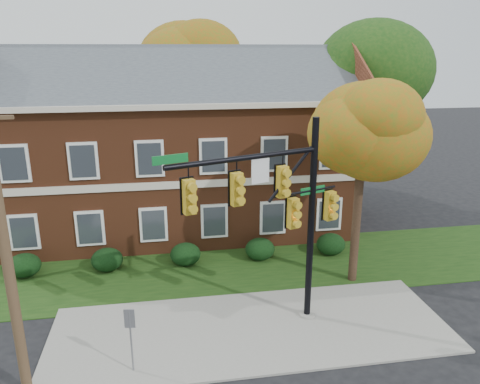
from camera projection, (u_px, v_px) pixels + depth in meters
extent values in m
plane|color=black|center=(257.00, 347.00, 15.64)|extent=(120.00, 120.00, 0.00)
cube|color=gray|center=(251.00, 329.00, 16.57)|extent=(14.00, 5.00, 0.08)
cube|color=#193811|center=(231.00, 268.00, 21.29)|extent=(30.00, 6.00, 0.04)
cube|color=brown|center=(178.00, 164.00, 25.61)|extent=(18.00, 8.00, 7.00)
cube|color=beige|center=(176.00, 98.00, 24.55)|extent=(18.80, 8.80, 0.24)
cube|color=beige|center=(182.00, 185.00, 21.81)|extent=(18.00, 0.12, 0.35)
ellipsoid|color=black|center=(24.00, 265.00, 20.37)|extent=(1.40, 1.26, 1.05)
ellipsoid|color=black|center=(107.00, 260.00, 20.93)|extent=(1.40, 1.26, 1.05)
ellipsoid|color=black|center=(185.00, 254.00, 21.48)|extent=(1.40, 1.26, 1.05)
ellipsoid|color=black|center=(260.00, 249.00, 22.04)|extent=(1.40, 1.26, 1.05)
ellipsoid|color=black|center=(331.00, 244.00, 22.59)|extent=(1.40, 1.26, 1.05)
cylinder|color=black|center=(357.00, 217.00, 19.36)|extent=(0.36, 0.36, 5.76)
ellipsoid|color=#C14F10|center=(363.00, 131.00, 18.30)|extent=(4.25, 4.25, 3.60)
ellipsoid|color=#C14F10|center=(384.00, 117.00, 17.87)|extent=(3.50, 3.50, 3.00)
cylinder|color=black|center=(360.00, 153.00, 28.29)|extent=(0.36, 0.36, 7.04)
ellipsoid|color=#133D10|center=(366.00, 79.00, 27.00)|extent=(5.95, 5.95, 5.04)
ellipsoid|color=#133D10|center=(385.00, 68.00, 26.47)|extent=(4.90, 4.90, 4.20)
cylinder|color=black|center=(188.00, 133.00, 33.21)|extent=(0.36, 0.36, 7.68)
ellipsoid|color=#B7470F|center=(185.00, 63.00, 31.81)|extent=(6.46, 6.46, 5.47)
ellipsoid|color=#B7470F|center=(200.00, 54.00, 31.25)|extent=(5.32, 5.32, 4.56)
cylinder|color=gray|center=(307.00, 315.00, 17.37)|extent=(0.59, 0.59, 0.17)
cylinder|color=black|center=(311.00, 224.00, 16.31)|extent=(0.30, 0.30, 7.44)
cylinder|color=black|center=(246.00, 158.00, 14.28)|extent=(5.05, 1.98, 0.17)
cylinder|color=black|center=(313.00, 190.00, 15.95)|extent=(1.83, 0.73, 0.08)
cube|color=gold|center=(189.00, 197.00, 13.66)|extent=(0.55, 0.46, 1.23)
cube|color=gold|center=(237.00, 189.00, 14.41)|extent=(0.55, 0.46, 1.23)
cube|color=gold|center=(282.00, 182.00, 15.21)|extent=(0.55, 0.46, 1.23)
cube|color=silver|center=(260.00, 171.00, 14.67)|extent=(0.61, 0.26, 0.80)
cube|color=#0D6526|center=(170.00, 159.00, 13.06)|extent=(1.01, 0.40, 0.25)
cube|color=gold|center=(293.00, 213.00, 15.78)|extent=(0.55, 0.46, 1.23)
cube|color=gold|center=(330.00, 206.00, 16.53)|extent=(0.55, 0.46, 1.23)
cube|color=#0D6526|center=(313.00, 190.00, 15.95)|extent=(0.96, 0.39, 0.24)
cylinder|color=brown|center=(6.00, 256.00, 12.32)|extent=(0.30, 0.30, 8.65)
cylinder|color=slate|center=(131.00, 342.00, 14.11)|extent=(0.07, 0.07, 2.19)
cube|color=slate|center=(129.00, 319.00, 13.88)|extent=(0.32, 0.09, 0.62)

